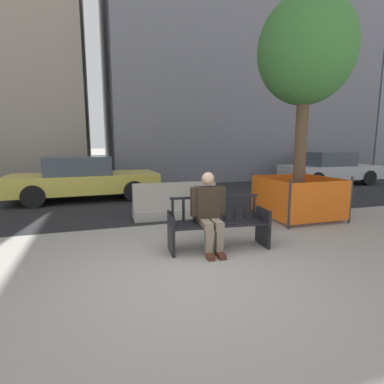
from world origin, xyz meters
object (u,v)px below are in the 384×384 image
(jersey_barrier_centre, at_px, (175,203))
(car_sedan_mid, at_px, (329,169))
(car_taxi_near, at_px, (83,178))
(street_tree, at_px, (306,52))
(street_bench, at_px, (218,226))
(construction_fence, at_px, (298,196))
(seated_person, at_px, (209,210))

(jersey_barrier_centre, xyz_separation_m, car_sedan_mid, (7.98, 3.77, 0.34))
(car_taxi_near, bearing_deg, street_tree, -39.50)
(jersey_barrier_centre, height_order, car_taxi_near, car_taxi_near)
(street_bench, distance_m, street_tree, 4.53)
(street_tree, relative_size, construction_fence, 3.06)
(street_bench, relative_size, jersey_barrier_centre, 0.85)
(street_bench, xyz_separation_m, car_taxi_near, (-2.36, 5.53, 0.28))
(seated_person, distance_m, construction_fence, 3.19)
(jersey_barrier_centre, bearing_deg, car_taxi_near, 124.65)
(seated_person, height_order, construction_fence, seated_person)
(jersey_barrier_centre, bearing_deg, car_sedan_mid, 25.30)
(jersey_barrier_centre, relative_size, construction_fence, 1.22)
(jersey_barrier_centre, bearing_deg, construction_fence, -18.76)
(seated_person, bearing_deg, car_taxi_near, 111.25)
(construction_fence, bearing_deg, car_sedan_mid, 42.44)
(street_bench, distance_m, seated_person, 0.35)
(street_tree, bearing_deg, car_sedan_mid, 42.44)
(car_taxi_near, xyz_separation_m, car_sedan_mid, (10.18, 0.60, 0.01))
(street_bench, height_order, jersey_barrier_centre, street_bench)
(seated_person, height_order, car_sedan_mid, car_sedan_mid)
(construction_fence, distance_m, car_sedan_mid, 7.01)
(street_tree, height_order, construction_fence, street_tree)
(seated_person, distance_m, car_sedan_mid, 10.11)
(seated_person, relative_size, car_taxi_near, 0.29)
(car_sedan_mid, bearing_deg, street_bench, -141.88)
(seated_person, xyz_separation_m, street_tree, (2.84, 1.45, 3.10))
(street_bench, height_order, construction_fence, construction_fence)
(jersey_barrier_centre, bearing_deg, seated_person, -90.55)
(car_sedan_mid, bearing_deg, construction_fence, -137.56)
(street_bench, relative_size, car_taxi_near, 0.38)
(jersey_barrier_centre, height_order, car_sedan_mid, car_sedan_mid)
(seated_person, bearing_deg, car_sedan_mid, 37.65)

